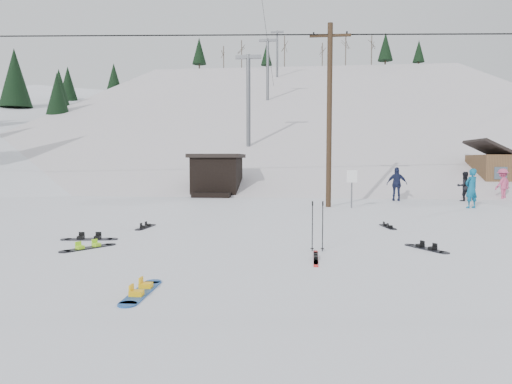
# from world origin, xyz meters

# --- Properties ---
(ground) EXTENTS (200.00, 200.00, 0.00)m
(ground) POSITION_xyz_m (0.00, 0.00, 0.00)
(ground) COLOR white
(ground) RESTS_ON ground
(ski_slope) EXTENTS (60.00, 85.24, 65.97)m
(ski_slope) POSITION_xyz_m (0.00, 55.00, -12.00)
(ski_slope) COLOR silver
(ski_slope) RESTS_ON ground
(ridge_left) EXTENTS (47.54, 95.03, 58.38)m
(ridge_left) POSITION_xyz_m (-36.00, 48.00, -11.00)
(ridge_left) COLOR white
(ridge_left) RESTS_ON ground
(treeline_left) EXTENTS (20.00, 64.00, 10.00)m
(treeline_left) POSITION_xyz_m (-34.00, 40.00, 0.00)
(treeline_left) COLOR black
(treeline_left) RESTS_ON ground
(treeline_crest) EXTENTS (50.00, 6.00, 10.00)m
(treeline_crest) POSITION_xyz_m (0.00, 86.00, 0.00)
(treeline_crest) COLOR black
(treeline_crest) RESTS_ON ski_slope
(utility_pole) EXTENTS (2.00, 0.26, 9.00)m
(utility_pole) POSITION_xyz_m (2.00, 14.00, 4.68)
(utility_pole) COLOR #3A2819
(utility_pole) RESTS_ON ground
(trail_sign) EXTENTS (0.50, 0.09, 1.85)m
(trail_sign) POSITION_xyz_m (3.10, 13.58, 1.27)
(trail_sign) COLOR #595B60
(trail_sign) RESTS_ON ground
(lift_hut) EXTENTS (3.40, 4.10, 2.75)m
(lift_hut) POSITION_xyz_m (-5.00, 20.94, 1.36)
(lift_hut) COLOR black
(lift_hut) RESTS_ON ground
(lift_tower_near) EXTENTS (2.20, 0.36, 8.00)m
(lift_tower_near) POSITION_xyz_m (-4.00, 30.00, 7.86)
(lift_tower_near) COLOR #595B60
(lift_tower_near) RESTS_ON ski_slope
(lift_tower_mid) EXTENTS (2.20, 0.36, 8.00)m
(lift_tower_mid) POSITION_xyz_m (-4.00, 50.00, 14.36)
(lift_tower_mid) COLOR #595B60
(lift_tower_mid) RESTS_ON ski_slope
(lift_tower_far) EXTENTS (2.20, 0.36, 8.00)m
(lift_tower_far) POSITION_xyz_m (-4.00, 70.00, 20.86)
(lift_tower_far) COLOR #595B60
(lift_tower_far) RESTS_ON ski_slope
(hero_snowboard) EXTENTS (0.34, 1.67, 0.12)m
(hero_snowboard) POSITION_xyz_m (-2.03, -1.33, 0.03)
(hero_snowboard) COLOR #194FA2
(hero_snowboard) RESTS_ON ground
(hero_skis) EXTENTS (0.13, 1.74, 0.09)m
(hero_skis) POSITION_xyz_m (1.09, 1.82, 0.03)
(hero_skis) COLOR red
(hero_skis) RESTS_ON ground
(ski_poles) EXTENTS (0.35, 0.09, 1.29)m
(ski_poles) POSITION_xyz_m (1.15, 2.75, 0.66)
(ski_poles) COLOR black
(ski_poles) RESTS_ON ground
(board_scatter_a) EXTENTS (1.65, 0.51, 0.12)m
(board_scatter_a) POSITION_xyz_m (-5.47, 3.72, 0.03)
(board_scatter_a) COLOR black
(board_scatter_a) RESTS_ON ground
(board_scatter_b) EXTENTS (0.33, 1.44, 0.10)m
(board_scatter_b) POSITION_xyz_m (-4.66, 6.24, 0.03)
(board_scatter_b) COLOR black
(board_scatter_b) RESTS_ON ground
(board_scatter_c) EXTENTS (1.03, 1.37, 0.11)m
(board_scatter_c) POSITION_xyz_m (-4.88, 2.45, 0.03)
(board_scatter_c) COLOR black
(board_scatter_c) RESTS_ON ground
(board_scatter_d) EXTENTS (0.89, 1.27, 0.10)m
(board_scatter_d) POSITION_xyz_m (4.00, 3.30, 0.03)
(board_scatter_d) COLOR black
(board_scatter_d) RESTS_ON ground
(board_scatter_f) EXTENTS (0.43, 1.29, 0.09)m
(board_scatter_f) POSITION_xyz_m (3.71, 7.22, 0.02)
(board_scatter_f) COLOR black
(board_scatter_f) RESTS_ON ground
(skier_teal) EXTENTS (0.84, 0.73, 1.92)m
(skier_teal) POSITION_xyz_m (8.89, 14.18, 0.96)
(skier_teal) COLOR #0C5A7F
(skier_teal) RESTS_ON ground
(skier_dark) EXTENTS (0.90, 0.75, 1.68)m
(skier_dark) POSITION_xyz_m (9.88, 18.12, 0.84)
(skier_dark) COLOR black
(skier_dark) RESTS_ON ground
(skier_pink) EXTENTS (1.36, 1.24, 1.84)m
(skier_pink) POSITION_xyz_m (12.49, 19.45, 0.92)
(skier_pink) COLOR #C54570
(skier_pink) RESTS_ON ground
(skier_navy) EXTENTS (1.18, 0.61, 1.93)m
(skier_navy) POSITION_xyz_m (6.08, 17.86, 0.97)
(skier_navy) COLOR #1A2142
(skier_navy) RESTS_ON ground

